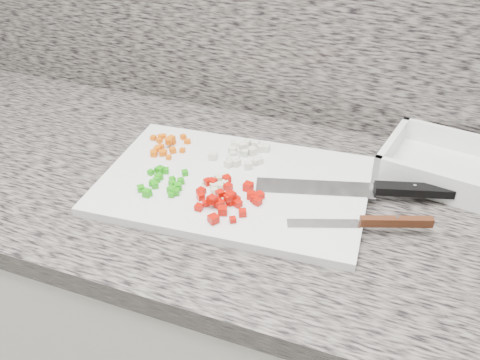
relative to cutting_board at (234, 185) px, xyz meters
The scene contains 11 objects.
cabinet 0.48m from the cutting_board, 43.03° to the left, with size 3.92×0.62×0.86m, color silver.
countertop 0.03m from the cutting_board, 43.03° to the left, with size 3.96×0.64×0.04m, color #635E58.
cutting_board is the anchor object (origin of this frame).
carrot_pile 0.19m from the cutting_board, 160.65° to the left, with size 0.09×0.10×0.02m.
onion_pile 0.09m from the cutting_board, 98.73° to the left, with size 0.11×0.11×0.02m.
green_pepper_pile 0.13m from the cutting_board, 153.05° to the right, with size 0.09×0.10×0.01m.
red_pepper_pile 0.07m from the cutting_board, 75.99° to the right, with size 0.12×0.14×0.02m.
garlic_pile 0.04m from the cutting_board, 133.18° to the right, with size 0.05×0.07×0.01m.
chef_knife 0.27m from the cutting_board, 13.81° to the left, with size 0.35×0.14×0.02m.
paring_knife 0.28m from the cutting_board, ahead, with size 0.23×0.10×0.02m.
tray 0.43m from the cutting_board, 26.05° to the left, with size 0.30×0.24×0.06m.
Camera 1 is at (0.30, 0.65, 1.48)m, focal length 40.00 mm.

